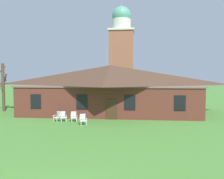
{
  "coord_description": "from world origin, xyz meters",
  "views": [
    {
      "loc": [
        2.73,
        -6.61,
        4.38
      ],
      "look_at": [
        1.23,
        9.11,
        3.42
      ],
      "focal_mm": 35.14,
      "sensor_mm": 36.0,
      "label": 1
    }
  ],
  "objects_px": {
    "lawn_chair_near_door": "(63,116)",
    "lawn_chair_left_end": "(74,116)",
    "lawn_chair_middle": "(83,119)",
    "lawn_chair_by_porch": "(58,116)"
  },
  "relations": [
    {
      "from": "lawn_chair_by_porch",
      "to": "lawn_chair_left_end",
      "type": "xyz_separation_m",
      "value": [
        1.56,
        0.07,
        0.0
      ]
    },
    {
      "from": "lawn_chair_left_end",
      "to": "lawn_chair_middle",
      "type": "xyz_separation_m",
      "value": [
        1.19,
        -1.27,
        0.0
      ]
    },
    {
      "from": "lawn_chair_by_porch",
      "to": "lawn_chair_near_door",
      "type": "xyz_separation_m",
      "value": [
        0.49,
        0.04,
        0.0
      ]
    },
    {
      "from": "lawn_chair_left_end",
      "to": "lawn_chair_by_porch",
      "type": "bearing_deg",
      "value": -177.48
    },
    {
      "from": "lawn_chair_by_porch",
      "to": "lawn_chair_middle",
      "type": "relative_size",
      "value": 1.0
    },
    {
      "from": "lawn_chair_near_door",
      "to": "lawn_chair_left_end",
      "type": "distance_m",
      "value": 1.07
    },
    {
      "from": "lawn_chair_near_door",
      "to": "lawn_chair_left_end",
      "type": "bearing_deg",
      "value": 1.76
    },
    {
      "from": "lawn_chair_by_porch",
      "to": "lawn_chair_left_end",
      "type": "bearing_deg",
      "value": 2.52
    },
    {
      "from": "lawn_chair_left_end",
      "to": "lawn_chair_near_door",
      "type": "bearing_deg",
      "value": -178.24
    },
    {
      "from": "lawn_chair_near_door",
      "to": "lawn_chair_middle",
      "type": "xyz_separation_m",
      "value": [
        2.27,
        -1.24,
        0.0
      ]
    }
  ]
}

